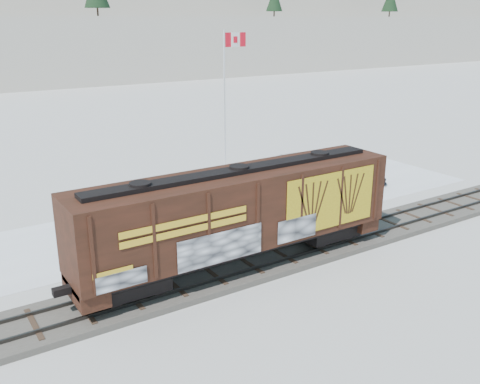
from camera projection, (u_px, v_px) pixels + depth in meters
ground at (281, 259)px, 27.04m from camera, size 500.00×500.00×0.00m
rail_track at (281, 256)px, 27.00m from camera, size 50.00×3.40×0.43m
parking_strip at (207, 215)px, 33.03m from camera, size 40.00×8.00×0.03m
hopper_railcar at (239, 212)px, 24.81m from camera, size 15.96×3.06×4.72m
flagpole at (226, 126)px, 39.66m from camera, size 2.30×0.90×10.86m
car_silver at (154, 215)px, 30.91m from camera, size 4.60×2.49×1.49m
car_white at (223, 195)px, 34.49m from camera, size 4.42×2.38×1.38m
car_dark at (354, 178)px, 38.08m from camera, size 5.33×2.36×1.52m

